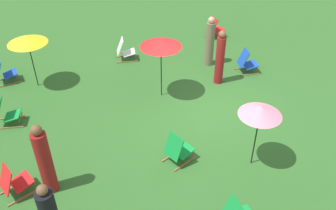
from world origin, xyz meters
TOP-DOWN VIEW (x-y plane):
  - ground_plane at (0.00, 0.00)m, footprint 40.00×40.00m
  - deckchair_1 at (4.21, -2.71)m, footprint 0.52×0.79m
  - deckchair_2 at (1.35, -2.32)m, footprint 0.64×0.85m
  - deckchair_3 at (3.97, 5.28)m, footprint 0.54×0.80m
  - deckchair_5 at (-1.12, 5.41)m, footprint 0.68×0.87m
  - deckchair_6 at (1.62, 5.40)m, footprint 0.67×0.86m
  - deckchair_7 at (3.87, 1.21)m, footprint 0.64×0.85m
  - deckchair_8 at (-1.63, 1.65)m, footprint 0.69×0.87m
  - umbrella_0 at (3.36, 4.37)m, footprint 1.21×1.21m
  - umbrella_1 at (-2.44, 0.02)m, footprint 0.99×0.99m
  - umbrella_2 at (1.22, 0.89)m, footprint 1.23×1.23m
  - person_1 at (1.17, -1.12)m, footprint 0.29×0.29m
  - person_2 at (2.36, -1.41)m, footprint 0.43×0.43m
  - person_3 at (-1.29, 4.68)m, footprint 0.46×0.46m

SIDE VIEW (x-z plane):
  - ground_plane at x=0.00m, z-range 0.00..0.00m
  - deckchair_1 at x=4.21m, z-range -0.05..0.79m
  - deckchair_2 at x=1.35m, z-range -0.05..0.79m
  - deckchair_3 at x=3.97m, z-range -0.05..0.79m
  - deckchair_5 at x=-1.12m, z-range -0.05..0.79m
  - deckchair_6 at x=1.62m, z-range -0.05..0.79m
  - deckchair_7 at x=3.87m, z-range -0.05..0.79m
  - deckchair_8 at x=-1.63m, z-range -0.05..0.79m
  - person_2 at x=2.36m, z-range -0.04..1.73m
  - person_3 at x=-1.29m, z-range -0.05..1.81m
  - person_1 at x=1.17m, z-range -0.03..1.80m
  - umbrella_1 at x=-2.44m, z-range 0.74..2.47m
  - umbrella_0 at x=3.36m, z-range 0.76..2.52m
  - umbrella_2 at x=1.22m, z-range 0.84..2.74m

